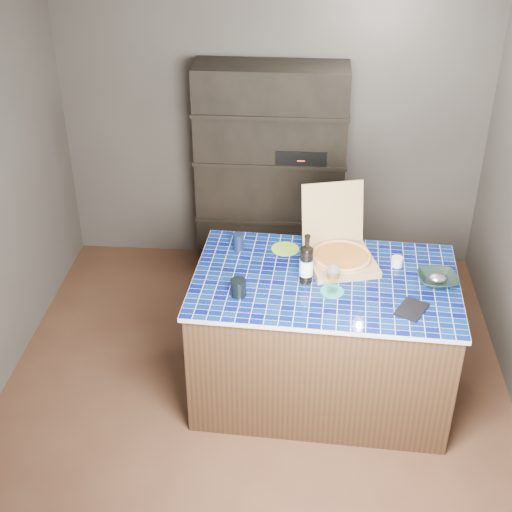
# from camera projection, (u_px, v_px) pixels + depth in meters

# --- Properties ---
(room) EXTENTS (3.50, 3.50, 3.50)m
(room) POSITION_uv_depth(u_px,v_px,m) (256.00, 226.00, 4.37)
(room) COLOR brown
(room) RESTS_ON ground
(shelving_unit) EXTENTS (1.20, 0.41, 1.80)m
(shelving_unit) POSITION_uv_depth(u_px,v_px,m) (271.00, 173.00, 5.85)
(shelving_unit) COLOR black
(shelving_unit) RESTS_ON floor
(kitchen_island) EXTENTS (1.72, 1.14, 0.91)m
(kitchen_island) POSITION_uv_depth(u_px,v_px,m) (322.00, 337.00, 4.71)
(kitchen_island) COLOR #432A1A
(kitchen_island) RESTS_ON floor
(pizza_box) EXTENTS (0.53, 0.59, 0.45)m
(pizza_box) POSITION_uv_depth(u_px,v_px,m) (340.00, 254.00, 4.61)
(pizza_box) COLOR olive
(pizza_box) RESTS_ON kitchen_island
(mead_bottle) EXTENTS (0.09, 0.09, 0.33)m
(mead_bottle) POSITION_uv_depth(u_px,v_px,m) (306.00, 264.00, 4.39)
(mead_bottle) COLOR black
(mead_bottle) RESTS_ON kitchen_island
(teal_trivet) EXTENTS (0.15, 0.15, 0.01)m
(teal_trivet) POSITION_uv_depth(u_px,v_px,m) (332.00, 291.00, 4.36)
(teal_trivet) COLOR teal
(teal_trivet) RESTS_ON kitchen_island
(wine_glass) EXTENTS (0.08, 0.08, 0.19)m
(wine_glass) POSITION_uv_depth(u_px,v_px,m) (333.00, 273.00, 4.29)
(wine_glass) COLOR white
(wine_glass) RESTS_ON teal_trivet
(tumbler) EXTENTS (0.10, 0.10, 0.11)m
(tumbler) POSITION_uv_depth(u_px,v_px,m) (238.00, 288.00, 4.30)
(tumbler) COLOR black
(tumbler) RESTS_ON kitchen_island
(dvd_case) EXTENTS (0.23, 0.25, 0.02)m
(dvd_case) POSITION_uv_depth(u_px,v_px,m) (412.00, 309.00, 4.19)
(dvd_case) COLOR black
(dvd_case) RESTS_ON kitchen_island
(bowl) EXTENTS (0.26, 0.26, 0.06)m
(bowl) POSITION_uv_depth(u_px,v_px,m) (437.00, 279.00, 4.42)
(bowl) COLOR black
(bowl) RESTS_ON kitchen_island
(foil_contents) EXTENTS (0.11, 0.09, 0.05)m
(foil_contents) POSITION_uv_depth(u_px,v_px,m) (437.00, 278.00, 4.41)
(foil_contents) COLOR silver
(foil_contents) RESTS_ON bowl
(white_jar) EXTENTS (0.07, 0.07, 0.06)m
(white_jar) POSITION_uv_depth(u_px,v_px,m) (397.00, 262.00, 4.60)
(white_jar) COLOR silver
(white_jar) RESTS_ON kitchen_island
(navy_cup) EXTENTS (0.07, 0.07, 0.12)m
(navy_cup) POSITION_uv_depth(u_px,v_px,m) (238.00, 242.00, 4.76)
(navy_cup) COLOR black
(navy_cup) RESTS_ON kitchen_island
(green_trivet) EXTENTS (0.19, 0.19, 0.01)m
(green_trivet) POSITION_uv_depth(u_px,v_px,m) (285.00, 249.00, 4.79)
(green_trivet) COLOR #7FB727
(green_trivet) RESTS_ON kitchen_island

